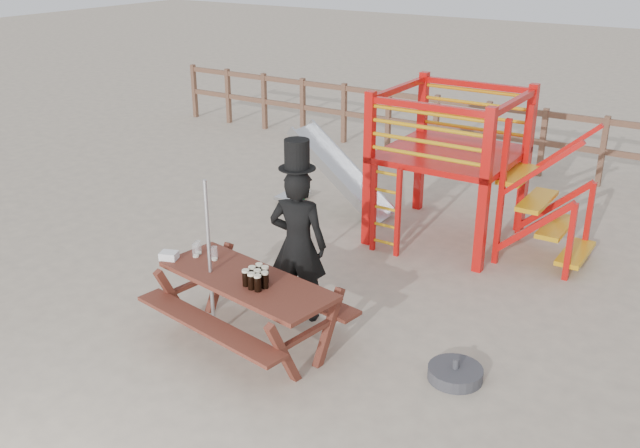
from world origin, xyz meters
The scene contains 10 objects.
ground centered at (0.00, 0.00, 0.00)m, with size 60.00×60.00×0.00m, color #BEAD94.
back_fence centered at (0.00, 7.00, 0.74)m, with size 15.09×0.09×1.20m.
playground_fort centered at (0.12, 3.58, 1.07)m, with size 4.71×1.84×2.10m.
picnic_table centered at (-0.37, -0.11, 0.47)m, with size 2.11×1.62×0.75m.
man_with_hat centered at (-0.25, 0.63, 0.91)m, with size 0.72×0.57×2.03m.
metal_pole centered at (-0.77, -0.19, 0.87)m, with size 0.04×0.04×1.74m, color #B2B2B7.
parasol_base centered at (1.69, 0.44, 0.06)m, with size 0.53×0.53×0.22m.
paper_bag centered at (-1.34, -0.20, 0.79)m, with size 0.18×0.14×0.08m, color white.
stout_pints centered at (-0.19, -0.18, 0.83)m, with size 0.26×0.28×0.17m.
empty_glasses centered at (-1.08, 0.04, 0.82)m, with size 0.32×0.14×0.15m.
Camera 1 is at (3.72, -5.10, 3.96)m, focal length 40.00 mm.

